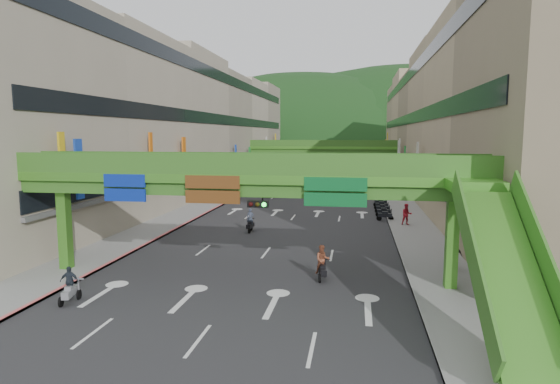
% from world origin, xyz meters
% --- Properties ---
extents(ground, '(320.00, 320.00, 0.00)m').
position_xyz_m(ground, '(0.00, 0.00, 0.00)').
color(ground, black).
rests_on(ground, ground).
extents(road_slab, '(18.00, 140.00, 0.02)m').
position_xyz_m(road_slab, '(0.00, 50.00, 0.01)').
color(road_slab, '#28282B').
rests_on(road_slab, ground).
extents(sidewalk_left, '(4.00, 140.00, 0.15)m').
position_xyz_m(sidewalk_left, '(-11.00, 50.00, 0.07)').
color(sidewalk_left, gray).
rests_on(sidewalk_left, ground).
extents(sidewalk_right, '(4.00, 140.00, 0.15)m').
position_xyz_m(sidewalk_right, '(11.00, 50.00, 0.07)').
color(sidewalk_right, gray).
rests_on(sidewalk_right, ground).
extents(curb_left, '(0.20, 140.00, 0.18)m').
position_xyz_m(curb_left, '(-9.10, 50.00, 0.09)').
color(curb_left, '#CC5959').
rests_on(curb_left, ground).
extents(curb_right, '(0.20, 140.00, 0.18)m').
position_xyz_m(curb_right, '(9.10, 50.00, 0.09)').
color(curb_right, gray).
rests_on(curb_right, ground).
extents(building_row_left, '(12.80, 95.00, 19.00)m').
position_xyz_m(building_row_left, '(-18.93, 50.00, 9.46)').
color(building_row_left, '#9E937F').
rests_on(building_row_left, ground).
extents(building_row_right, '(12.80, 95.00, 19.00)m').
position_xyz_m(building_row_right, '(18.93, 50.00, 9.46)').
color(building_row_right, gray).
rests_on(building_row_right, ground).
extents(overpass_near, '(28.00, 12.27, 7.10)m').
position_xyz_m(overpass_near, '(0.93, 5.38, 5.21)').
color(overpass_near, '#4C9E2D').
rests_on(overpass_near, ground).
extents(overpass_far, '(28.00, 2.20, 7.10)m').
position_xyz_m(overpass_far, '(0.00, 65.00, 5.40)').
color(overpass_far, '#4C9E2D').
rests_on(overpass_far, ground).
extents(hill_left, '(168.00, 140.00, 112.00)m').
position_xyz_m(hill_left, '(-15.00, 160.00, 0.00)').
color(hill_left, '#1C4419').
rests_on(hill_left, ground).
extents(hill_right, '(208.00, 176.00, 128.00)m').
position_xyz_m(hill_right, '(25.00, 180.00, 0.00)').
color(hill_right, '#1C4419').
rests_on(hill_right, ground).
extents(bunting_string, '(26.00, 0.36, 0.47)m').
position_xyz_m(bunting_string, '(0.00, 30.00, 5.96)').
color(bunting_string, black).
rests_on(bunting_string, ground).
extents(scooter_rider_near, '(0.63, 1.60, 1.99)m').
position_xyz_m(scooter_rider_near, '(-2.62, 18.60, 0.92)').
color(scooter_rider_near, black).
rests_on(scooter_rider_near, ground).
extents(scooter_rider_mid, '(0.90, 1.59, 2.00)m').
position_xyz_m(scooter_rider_mid, '(4.27, 6.61, 1.03)').
color(scooter_rider_mid, black).
rests_on(scooter_rider_mid, ground).
extents(scooter_rider_left, '(0.93, 1.58, 1.83)m').
position_xyz_m(scooter_rider_left, '(-7.50, 1.00, 0.90)').
color(scooter_rider_left, gray).
rests_on(scooter_rider_left, ground).
extents(scooter_rider_far, '(0.89, 1.60, 2.05)m').
position_xyz_m(scooter_rider_far, '(-0.79, 41.14, 1.04)').
color(scooter_rider_far, maroon).
rests_on(scooter_rider_far, ground).
extents(parked_scooter_row, '(1.60, 9.36, 1.08)m').
position_xyz_m(parked_scooter_row, '(8.80, 30.00, 0.52)').
color(parked_scooter_row, black).
rests_on(parked_scooter_row, ground).
extents(car_silver, '(2.25, 4.75, 1.50)m').
position_xyz_m(car_silver, '(-5.13, 41.49, 0.75)').
color(car_silver, '#ACACB3').
rests_on(car_silver, ground).
extents(car_yellow, '(2.00, 3.97, 1.30)m').
position_xyz_m(car_yellow, '(1.28, 74.38, 0.65)').
color(car_yellow, '#BF8C1D').
rests_on(car_yellow, ground).
extents(pedestrian_red, '(0.99, 0.82, 1.87)m').
position_xyz_m(pedestrian_red, '(10.51, 23.15, 0.94)').
color(pedestrian_red, red).
rests_on(pedestrian_red, ground).
extents(pedestrian_dark, '(0.97, 0.46, 1.62)m').
position_xyz_m(pedestrian_dark, '(11.89, 9.62, 0.81)').
color(pedestrian_dark, '#25232B').
rests_on(pedestrian_dark, ground).
extents(pedestrian_blue, '(0.90, 0.74, 1.66)m').
position_xyz_m(pedestrian_blue, '(9.80, 40.00, 0.83)').
color(pedestrian_blue, '#2F4657').
rests_on(pedestrian_blue, ground).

